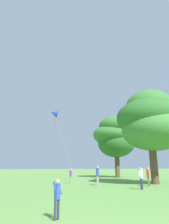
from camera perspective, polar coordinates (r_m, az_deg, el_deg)
kite_yellow_diamond at (r=28.00m, az=12.29°, el=-2.71°), size 4.26×8.04×8.90m
kite_orange_box at (r=50.51m, az=5.48°, el=-4.73°), size 3.86×5.31×12.06m
kite_blue_delta at (r=43.78m, az=-8.62°, el=-0.35°), size 3.13×9.57×14.18m
person_far_back at (r=20.36m, az=3.78°, el=-17.34°), size 0.55×0.34×1.80m
person_in_blue_jacket at (r=22.67m, az=-4.00°, el=-17.58°), size 0.48×0.23×1.52m
person_with_spool at (r=20.20m, az=17.85°, el=-16.90°), size 0.53×0.27×1.67m
person_child_small at (r=7.40m, az=-7.87°, el=-22.60°), size 0.40×0.24×1.30m
person_near_tree at (r=17.26m, az=15.97°, el=-17.34°), size 0.54×0.24×1.68m
tree_right_cluster at (r=36.33m, az=8.84°, el=-6.80°), size 7.40×7.52×10.75m
tree_left_oak at (r=23.36m, az=18.52°, el=-2.40°), size 7.46×7.32×10.51m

